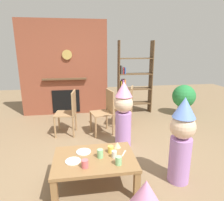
# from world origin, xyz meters

# --- Properties ---
(ground_plane) EXTENTS (12.00, 12.00, 0.00)m
(ground_plane) POSITION_xyz_m (0.00, 0.00, 0.00)
(ground_plane) COLOR #846B4C
(brick_fireplace_feature) EXTENTS (2.20, 0.28, 2.40)m
(brick_fireplace_feature) POSITION_xyz_m (-0.74, 2.60, 1.19)
(brick_fireplace_feature) COLOR brown
(brick_fireplace_feature) RESTS_ON ground_plane
(bookshelf) EXTENTS (0.90, 0.28, 1.90)m
(bookshelf) POSITION_xyz_m (1.01, 2.40, 0.87)
(bookshelf) COLOR brown
(bookshelf) RESTS_ON ground_plane
(coffee_table) EXTENTS (1.01, 0.71, 0.41)m
(coffee_table) POSITION_xyz_m (-0.21, -0.49, 0.35)
(coffee_table) COLOR olive
(coffee_table) RESTS_ON ground_plane
(paper_cup_near_left) EXTENTS (0.08, 0.08, 0.10)m
(paper_cup_near_left) POSITION_xyz_m (0.06, -0.68, 0.46)
(paper_cup_near_left) COLOR #8CD18C
(paper_cup_near_left) RESTS_ON coffee_table
(paper_cup_near_right) EXTENTS (0.07, 0.07, 0.11)m
(paper_cup_near_right) POSITION_xyz_m (-0.14, -0.49, 0.46)
(paper_cup_near_right) COLOR #8CD18C
(paper_cup_near_right) RESTS_ON coffee_table
(paper_cup_center) EXTENTS (0.07, 0.07, 0.09)m
(paper_cup_center) POSITION_xyz_m (0.01, -0.39, 0.45)
(paper_cup_center) COLOR #F2CC4C
(paper_cup_center) RESTS_ON coffee_table
(paper_cup_far_left) EXTENTS (0.06, 0.06, 0.09)m
(paper_cup_far_left) POSITION_xyz_m (0.03, -0.52, 0.45)
(paper_cup_far_left) COLOR silver
(paper_cup_far_left) RESTS_ON coffee_table
(paper_cup_far_right) EXTENTS (0.08, 0.08, 0.09)m
(paper_cup_far_right) POSITION_xyz_m (-0.33, -0.68, 0.45)
(paper_cup_far_right) COLOR #E5666B
(paper_cup_far_right) RESTS_ON coffee_table
(paper_plate_front) EXTENTS (0.19, 0.19, 0.01)m
(paper_plate_front) POSITION_xyz_m (-0.34, -0.33, 0.41)
(paper_plate_front) COLOR white
(paper_plate_front) RESTS_ON coffee_table
(paper_plate_rear) EXTENTS (0.18, 0.18, 0.01)m
(paper_plate_rear) POSITION_xyz_m (-0.47, -0.54, 0.41)
(paper_plate_rear) COLOR white
(paper_plate_rear) RESTS_ON coffee_table
(birthday_cake_slice) EXTENTS (0.10, 0.10, 0.08)m
(birthday_cake_slice) POSITION_xyz_m (0.11, -0.27, 0.45)
(birthday_cake_slice) COLOR #EAC68C
(birthday_cake_slice) RESTS_ON coffee_table
(table_fork) EXTENTS (0.09, 0.14, 0.01)m
(table_fork) POSITION_xyz_m (0.17, -0.44, 0.41)
(table_fork) COLOR silver
(table_fork) RESTS_ON coffee_table
(child_in_pink) EXTENTS (0.32, 0.32, 1.15)m
(child_in_pink) POSITION_xyz_m (0.89, -0.55, 0.61)
(child_in_pink) COLOR #B27FCC
(child_in_pink) RESTS_ON ground_plane
(child_by_the_chairs) EXTENTS (0.33, 0.33, 1.18)m
(child_by_the_chairs) POSITION_xyz_m (0.37, 0.53, 0.62)
(child_by_the_chairs) COLOR #B27FCC
(child_by_the_chairs) RESTS_ON ground_plane
(dining_chair_left) EXTENTS (0.44, 0.44, 0.90)m
(dining_chair_left) POSITION_xyz_m (-0.59, 1.19, 0.51)
(dining_chair_left) COLOR #9E7A51
(dining_chair_left) RESTS_ON ground_plane
(dining_chair_middle) EXTENTS (0.48, 0.48, 0.90)m
(dining_chair_middle) POSITION_xyz_m (0.14, 1.15, 0.51)
(dining_chair_middle) COLOR #9E7A51
(dining_chair_middle) RESTS_ON ground_plane
(dining_chair_right) EXTENTS (0.50, 0.50, 0.90)m
(dining_chair_right) POSITION_xyz_m (0.66, 1.46, 0.51)
(dining_chair_right) COLOR #9E7A51
(dining_chair_right) RESTS_ON ground_plane
(potted_plant_tall) EXTENTS (0.59, 0.59, 0.79)m
(potted_plant_tall) POSITION_xyz_m (2.30, 1.99, 0.46)
(potted_plant_tall) COLOR beige
(potted_plant_tall) RESTS_ON ground_plane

